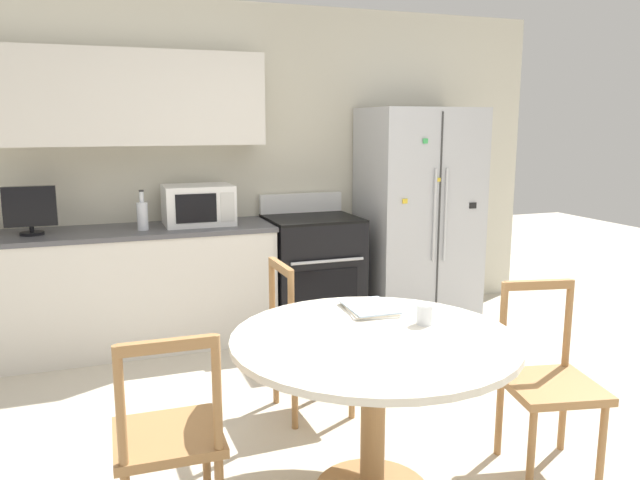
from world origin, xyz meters
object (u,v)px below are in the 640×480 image
microwave (198,205)px  counter_bottle (142,215)px  countertop_tv (30,209)px  dining_chair_far (308,340)px  candle_glass (424,316)px  oven_range (312,272)px  dining_chair_right (548,383)px  refrigerator (418,215)px  dining_chair_left (169,439)px

microwave → counter_bottle: 0.44m
countertop_tv → dining_chair_far: size_ratio=0.38×
microwave → dining_chair_far: (0.36, -1.51, -0.62)m
counter_bottle → candle_glass: bearing=-64.2°
countertop_tv → candle_glass: 2.91m
oven_range → dining_chair_right: bearing=-81.7°
refrigerator → dining_chair_right: refrigerator is taller
oven_range → microwave: bearing=175.9°
countertop_tv → dining_chair_left: countertop_tv is taller
countertop_tv → dining_chair_right: countertop_tv is taller
dining_chair_right → candle_glass: dining_chair_right is taller
candle_glass → oven_range: bearing=83.6°
counter_bottle → candle_glass: counter_bottle is taller
countertop_tv → counter_bottle: size_ratio=1.18×
countertop_tv → refrigerator: bearing=-0.6°
dining_chair_far → candle_glass: dining_chair_far is taller
dining_chair_right → dining_chair_left: 1.78m
refrigerator → counter_bottle: 2.27m
microwave → refrigerator: bearing=-2.8°
refrigerator → countertop_tv: (-3.00, 0.03, 0.19)m
dining_chair_far → refrigerator: bearing=132.4°
oven_range → dining_chair_left: 2.74m
dining_chair_right → dining_chair_left: bearing=9.6°
countertop_tv → candle_glass: size_ratio=3.70×
dining_chair_right → candle_glass: bearing=-1.7°
counter_bottle → dining_chair_far: (0.78, -1.39, -0.58)m
refrigerator → dining_chair_left: 3.34m
dining_chair_right → candle_glass: size_ratio=9.73×
refrigerator → countertop_tv: 3.01m
refrigerator → candle_glass: refrigerator is taller
dining_chair_right → dining_chair_left: size_ratio=1.00×
counter_bottle → dining_chair_right: (1.67, -2.35, -0.58)m
dining_chair_far → candle_glass: 0.94m
refrigerator → oven_range: refrigerator is taller
oven_range → dining_chair_right: 2.43m
oven_range → countertop_tv: countertop_tv is taller
countertop_tv → dining_chair_far: countertop_tv is taller
counter_bottle → refrigerator: bearing=0.7°
countertop_tv → counter_bottle: bearing=-4.8°
refrigerator → microwave: bearing=177.2°
oven_range → dining_chair_far: size_ratio=1.20×
microwave → dining_chair_far: size_ratio=0.57×
refrigerator → dining_chair_right: 2.50m
refrigerator → countertop_tv: size_ratio=5.21×
dining_chair_left → candle_glass: 1.23m
microwave → dining_chair_right: bearing=-63.2°
countertop_tv → counter_bottle: 0.75m
refrigerator → candle_glass: (-1.20, -2.23, -0.10)m
counter_bottle → dining_chair_right: bearing=-54.6°
countertop_tv → dining_chair_left: 2.51m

